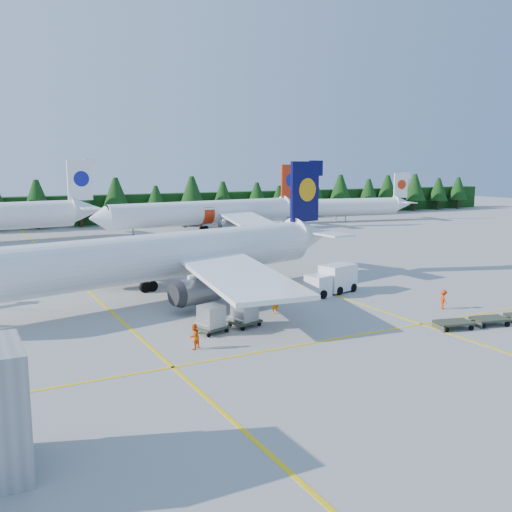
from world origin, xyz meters
name	(u,v)px	position (x,y,z in m)	size (l,w,h in m)	color
ground	(312,316)	(0.00, 0.00, 0.00)	(320.00, 320.00, 0.00)	#979792
taxi_stripe_a	(84,287)	(-14.00, 20.00, 0.01)	(0.25, 120.00, 0.01)	yellow
taxi_stripe_b	(260,270)	(6.00, 20.00, 0.01)	(0.25, 120.00, 0.01)	yellow
taxi_stripe_cross	(359,335)	(0.00, -6.00, 0.01)	(80.00, 0.25, 0.01)	yellow
treeline_hedge	(90,210)	(0.00, 82.00, 3.00)	(220.00, 4.00, 6.00)	black
airliner_navy	(141,260)	(-10.58, 11.49, 3.74)	(42.30, 34.45, 12.45)	white
airliner_red	(201,213)	(13.72, 56.24, 3.67)	(41.90, 34.29, 12.20)	white
airliner_far_right	(329,207)	(46.54, 63.40, 3.26)	(35.50, 9.05, 10.39)	white
service_truck	(331,280)	(6.13, 6.03, 1.31)	(5.82, 3.30, 2.65)	silver
dolly_train	(490,319)	(10.44, -8.57, 0.49)	(9.31, 3.33, 0.15)	#373C2B
uld_pair	(228,315)	(-7.64, -0.36, 1.15)	(5.45, 2.57, 1.71)	#373C2B
crew_a	(275,303)	(-2.28, 1.99, 0.87)	(0.63, 0.42, 1.74)	orange
crew_b	(194,337)	(-11.57, -3.38, 0.86)	(0.83, 0.65, 1.71)	#F85005
crew_c	(444,299)	(11.06, -3.32, 0.82)	(0.67, 0.46, 1.63)	red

